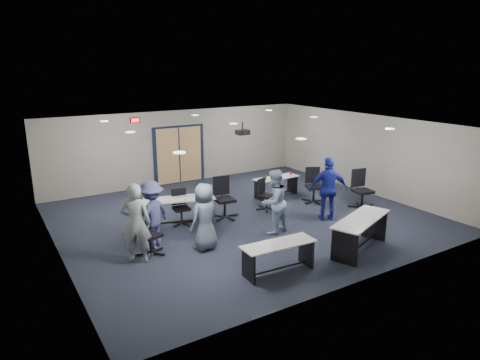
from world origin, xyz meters
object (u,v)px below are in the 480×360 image
table_back_right (276,183)px  table_back_left (180,207)px  table_front_right (361,228)px  person_gray (136,223)px  table_front_left (279,253)px  chair_loose_right (363,190)px  person_back (152,214)px  person_lightblue (274,202)px  person_plaid (205,217)px  chair_back_b (225,198)px  chair_loose_left (150,234)px  chair_back_d (314,186)px  person_navy (329,189)px  chair_back_c (267,195)px  chair_back_a (181,207)px

table_back_right → table_back_left: bearing=-171.1°
table_front_right → person_gray: (-4.71, 2.20, 0.36)m
table_front_left → person_gray: person_gray is taller
chair_loose_right → person_back: (-6.52, 0.63, 0.23)m
table_front_right → chair_loose_right: 3.24m
table_back_right → person_lightblue: 3.28m
person_gray → person_back: bearing=-105.6°
table_front_right → person_plaid: size_ratio=1.30×
table_front_left → person_gray: size_ratio=0.91×
table_front_right → chair_back_b: bearing=93.4°
chair_loose_right → chair_loose_left: bearing=-172.9°
person_back → chair_back_d: bearing=158.2°
chair_loose_left → chair_loose_right: bearing=-23.6°
table_back_left → chair_loose_right: chair_loose_right is taller
table_back_right → person_navy: 2.65m
person_gray → person_plaid: 1.62m
table_front_left → person_lightblue: bearing=60.0°
table_back_left → person_lightblue: person_lightblue is taller
table_front_left → table_back_left: bearing=103.1°
chair_loose_right → person_navy: (-1.63, -0.21, 0.32)m
table_back_left → person_lightblue: bearing=-28.4°
chair_back_d → person_gray: 6.36m
chair_loose_left → person_gray: size_ratio=0.55×
chair_back_c → person_back: person_back is taller
table_front_left → chair_back_d: chair_back_d is taller
chair_back_c → chair_back_d: (1.71, -0.20, 0.08)m
chair_back_c → chair_loose_right: bearing=-52.3°
table_front_right → chair_loose_right: bearing=21.2°
chair_back_a → chair_loose_right: chair_loose_right is taller
table_back_right → chair_loose_left: (-5.21, -2.17, 0.05)m
chair_loose_right → person_gray: 7.11m
chair_back_d → person_navy: person_navy is taller
chair_back_b → chair_back_d: (3.17, -0.22, -0.04)m
chair_back_a → person_back: size_ratio=0.59×
chair_loose_right → person_gray: (-7.11, 0.03, 0.32)m
table_front_left → chair_loose_left: chair_loose_left is taller
chair_back_c → person_gray: bearing=174.2°
chair_back_d → chair_loose_right: (0.87, -1.24, 0.04)m
person_gray → person_lightblue: bearing=-154.4°
table_back_left → person_gray: bearing=-122.2°
person_plaid → person_lightblue: (2.00, -0.03, 0.04)m
person_plaid → chair_back_a: bearing=-113.8°
person_navy → table_front_left: bearing=61.2°
chair_back_a → person_back: 1.65m
table_front_left → table_back_right: 5.49m
chair_back_c → person_navy: 1.96m
chair_back_b → person_lightblue: 1.75m
chair_back_b → chair_back_a: bearing=176.9°
table_front_right → table_back_left: table_front_right is taller
table_back_right → chair_back_a: 3.85m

